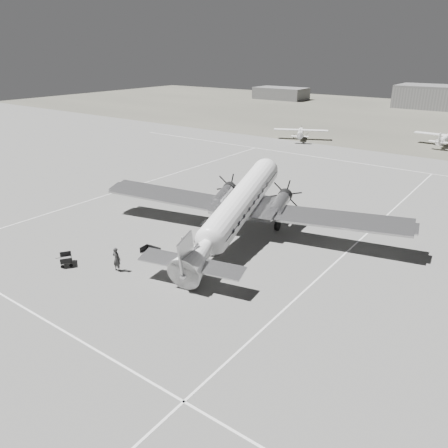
{
  "coord_description": "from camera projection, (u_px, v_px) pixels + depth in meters",
  "views": [
    {
      "loc": [
        23.83,
        -26.67,
        16.68
      ],
      "look_at": [
        2.54,
        2.37,
        2.2
      ],
      "focal_mm": 35.0,
      "sensor_mm": 36.0,
      "label": 1
    }
  ],
  "objects": [
    {
      "name": "grass_infield",
      "position": [
        432.0,
        120.0,
        110.33
      ],
      "size": [
        260.0,
        90.0,
        0.01
      ],
      "primitive_type": "cube",
      "color": "#5A584C",
      "rests_on": "ground"
    },
    {
      "name": "baggage_cart_near",
      "position": [
        151.0,
        253.0,
        37.35
      ],
      "size": [
        1.74,
        1.3,
        0.93
      ],
      "primitive_type": null,
      "rotation": [
        0.0,
        0.0,
        0.09
      ],
      "color": "#595959",
      "rests_on": "ground"
    },
    {
      "name": "ramp_agent",
      "position": [
        183.0,
        246.0,
        37.64
      ],
      "size": [
        0.92,
        1.03,
        1.77
      ],
      "primitive_type": "imported",
      "rotation": [
        0.0,
        0.0,
        1.23
      ],
      "color": "silver",
      "rests_on": "ground"
    },
    {
      "name": "dc3_airliner",
      "position": [
        237.0,
        210.0,
        40.02
      ],
      "size": [
        34.87,
        27.71,
        5.89
      ],
      "primitive_type": null,
      "rotation": [
        0.0,
        0.0,
        0.22
      ],
      "color": "#B0B0B2",
      "rests_on": "ground"
    },
    {
      "name": "light_plane_right",
      "position": [
        445.0,
        140.0,
        79.96
      ],
      "size": [
        11.7,
        9.66,
        2.35
      ],
      "primitive_type": null,
      "rotation": [
        0.0,
        0.0,
        -0.04
      ],
      "color": "white",
      "rests_on": "ground"
    },
    {
      "name": "ground",
      "position": [
        186.0,
        248.0,
        39.25
      ],
      "size": [
        260.0,
        260.0,
        0.0
      ],
      "primitive_type": "plane",
      "color": "slate",
      "rests_on": "ground"
    },
    {
      "name": "baggage_cart_far",
      "position": [
        66.0,
        260.0,
        36.18
      ],
      "size": [
        1.88,
        1.76,
        0.87
      ],
      "primitive_type": null,
      "rotation": [
        0.0,
        0.0,
        -0.59
      ],
      "color": "#595959",
      "rests_on": "ground"
    },
    {
      "name": "taxi_line_left",
      "position": [
        131.0,
        187.0,
        56.61
      ],
      "size": [
        0.15,
        60.0,
        0.01
      ],
      "primitive_type": "cube",
      "color": "white",
      "rests_on": "ground"
    },
    {
      "name": "ground_crew",
      "position": [
        117.0,
        259.0,
        34.95
      ],
      "size": [
        0.8,
        0.58,
        2.04
      ],
      "primitive_type": "imported",
      "rotation": [
        0.0,
        0.0,
        3.27
      ],
      "color": "#2B2B2B",
      "rests_on": "ground"
    },
    {
      "name": "shed_secondary",
      "position": [
        281.0,
        93.0,
        154.72
      ],
      "size": [
        18.0,
        10.0,
        4.0
      ],
      "primitive_type": "cube",
      "color": "#595959",
      "rests_on": "ground"
    },
    {
      "name": "taxi_line_right",
      "position": [
        307.0,
        288.0,
        32.67
      ],
      "size": [
        0.15,
        80.0,
        0.01
      ],
      "primitive_type": "cube",
      "color": "white",
      "rests_on": "ground"
    },
    {
      "name": "light_plane_left",
      "position": [
        300.0,
        134.0,
        85.85
      ],
      "size": [
        13.26,
        12.3,
        2.2
      ],
      "primitive_type": null,
      "rotation": [
        0.0,
        0.0,
        0.44
      ],
      "color": "white",
      "rests_on": "ground"
    },
    {
      "name": "passenger",
      "position": [
        186.0,
        246.0,
        37.85
      ],
      "size": [
        0.49,
        0.74,
        1.5
      ],
      "primitive_type": "imported",
      "rotation": [
        0.0,
        0.0,
        1.56
      ],
      "color": "silver",
      "rests_on": "ground"
    },
    {
      "name": "taxi_line_near",
      "position": [
        46.0,
        321.0,
        28.77
      ],
      "size": [
        60.0,
        0.15,
        0.01
      ],
      "primitive_type": "cube",
      "color": "white",
      "rests_on": "ground"
    },
    {
      "name": "taxi_line_horizon",
      "position": [
        351.0,
        162.0,
        69.18
      ],
      "size": [
        90.0,
        0.15,
        0.01
      ],
      "primitive_type": "cube",
      "color": "white",
      "rests_on": "ground"
    }
  ]
}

